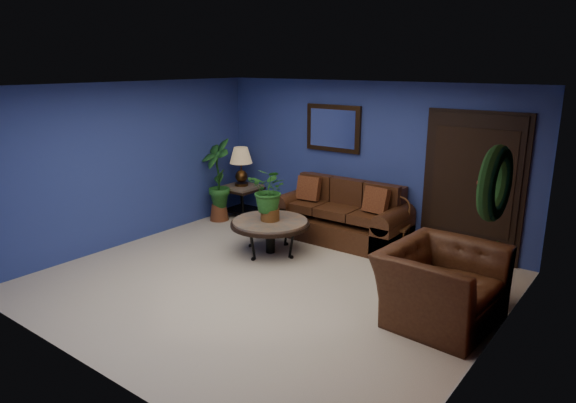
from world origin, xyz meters
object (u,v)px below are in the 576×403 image
Objects in this scene: table_lamp at (241,162)px; side_chair at (397,221)px; coffee_table at (270,224)px; armchair at (441,285)px; sofa at (343,220)px; end_table at (242,193)px.

side_chair is (3.10, 0.06, -0.55)m from table_lamp.
coffee_table is 1.92m from side_chair.
armchair is (1.35, -1.73, -0.05)m from side_chair.
armchair is at bearing -36.74° from sofa.
side_chair is (0.93, 0.03, 0.15)m from sofa.
table_lamp is 4.79m from armchair.
armchair reaches higher than side_chair.
end_table is 0.49× the size of armchair.
side_chair reaches higher than coffee_table.
side_chair is (1.47, 1.23, 0.02)m from coffee_table.
end_table is at bearing 144.30° from coffee_table.
side_chair is at bearing 40.02° from coffee_table.
table_lamp is (-2.18, -0.03, 0.71)m from sofa.
table_lamp reaches higher than side_chair.
table_lamp is (-1.63, 1.17, 0.57)m from coffee_table.
coffee_table is at bearing -151.48° from side_chair.
sofa reaches higher than side_chair.
coffee_table is at bearing -35.70° from table_lamp.
table_lamp is 3.15m from side_chair.
sofa is 0.94m from side_chair.
table_lamp reaches higher than sofa.
table_lamp is 0.54× the size of armchair.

